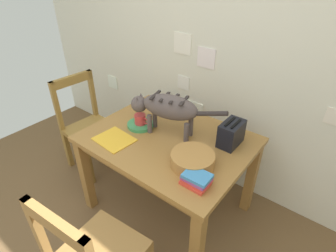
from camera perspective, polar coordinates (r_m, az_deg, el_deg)
wall_rear at (r=2.20m, az=12.95°, el=16.13°), size 4.54×0.11×2.50m
dining_table at (r=2.01m, az=-0.00°, el=-4.59°), size 1.16×0.89×0.72m
cat at (r=1.90m, az=-0.35°, el=3.93°), size 0.70×0.25×0.31m
saucer_bowl at (r=2.09m, az=-5.85°, el=0.27°), size 0.20×0.20×0.03m
coffee_mug at (r=2.06m, az=-5.86°, el=1.45°), size 0.13×0.09×0.08m
magazine at (r=1.97m, az=-11.28°, el=-2.79°), size 0.28×0.24×0.01m
book_stack at (r=1.57m, az=6.04°, el=-11.18°), size 0.16×0.12×0.08m
wicker_basket at (r=1.70m, az=5.22°, el=-7.07°), size 0.28×0.28×0.08m
toaster at (r=1.89m, az=13.24°, el=-1.57°), size 0.12×0.20×0.18m
wooden_chair_near at (r=2.70m, az=-16.50°, el=-0.07°), size 0.45×0.45×0.92m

